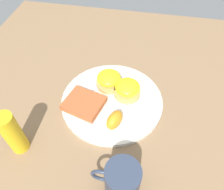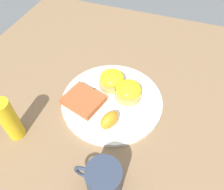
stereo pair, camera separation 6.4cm
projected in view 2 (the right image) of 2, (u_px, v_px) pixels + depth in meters
name	position (u px, v px, depth m)	size (l,w,h in m)	color
ground_plane	(112.00, 102.00, 0.67)	(1.10, 1.10, 0.00)	#846647
plate	(112.00, 101.00, 0.67)	(0.31, 0.31, 0.01)	silver
sandwich_benedict_left	(128.00, 91.00, 0.65)	(0.08, 0.08, 0.05)	tan
sandwich_benedict_right	(112.00, 80.00, 0.68)	(0.08, 0.08, 0.05)	tan
hashbrown_patty	(83.00, 100.00, 0.65)	(0.11, 0.09, 0.02)	#A7522C
orange_wedge	(109.00, 120.00, 0.59)	(0.06, 0.04, 0.04)	orange
fork	(115.00, 86.00, 0.69)	(0.20, 0.08, 0.00)	silver
cup	(103.00, 180.00, 0.47)	(0.11, 0.08, 0.10)	#2D384C
condiment_bottle	(9.00, 120.00, 0.55)	(0.04, 0.04, 0.14)	gold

